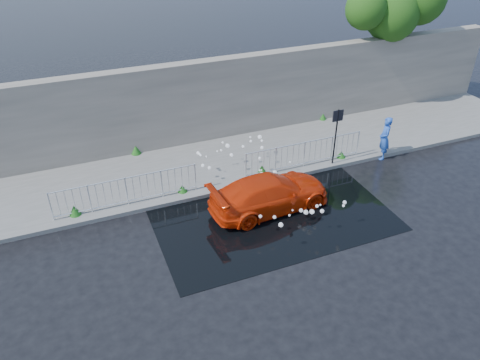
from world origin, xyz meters
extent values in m
plane|color=black|center=(0.00, 0.00, 0.00)|extent=(90.00, 90.00, 0.00)
cube|color=#60605C|center=(0.00, 5.00, 0.07)|extent=(30.00, 4.00, 0.15)
cube|color=#60605C|center=(0.00, 3.00, 0.08)|extent=(30.00, 0.25, 0.16)
cube|color=#676057|center=(0.00, 7.20, 1.90)|extent=(30.00, 0.60, 3.50)
cube|color=black|center=(0.50, 1.00, 0.01)|extent=(8.00, 5.00, 0.01)
cylinder|color=black|center=(4.20, 3.10, 1.25)|extent=(0.06, 0.06, 2.50)
cube|color=black|center=(4.20, 3.10, 2.25)|extent=(0.45, 0.04, 0.45)
cylinder|color=#332114|center=(10.00, 8.20, 2.50)|extent=(0.36, 0.36, 5.00)
sphere|color=#174310|center=(9.50, 7.40, 4.60)|extent=(2.47, 2.47, 2.47)
sphere|color=#174310|center=(8.00, 7.40, 5.00)|extent=(1.87, 1.87, 1.87)
cylinder|color=silver|center=(-6.50, 3.35, 0.70)|extent=(0.05, 0.05, 1.10)
cylinder|color=silver|center=(-1.50, 3.35, 0.70)|extent=(0.05, 0.05, 1.10)
cylinder|color=silver|center=(-4.00, 3.35, 1.22)|extent=(5.00, 0.04, 0.04)
cylinder|color=silver|center=(-4.00, 3.35, 0.27)|extent=(5.00, 0.04, 0.04)
cylinder|color=silver|center=(0.50, 3.35, 0.70)|extent=(0.05, 0.05, 1.10)
cylinder|color=silver|center=(5.50, 3.35, 0.70)|extent=(0.05, 0.05, 1.10)
cylinder|color=silver|center=(3.00, 3.35, 1.22)|extent=(5.00, 0.04, 0.04)
cylinder|color=silver|center=(3.00, 3.35, 0.27)|extent=(5.00, 0.04, 0.04)
cone|color=#124413|center=(-5.80, 3.40, 0.33)|extent=(0.40, 0.40, 0.37)
cone|color=#124413|center=(-2.00, 3.40, 0.28)|extent=(0.36, 0.36, 0.27)
cone|color=#124413|center=(1.20, 3.40, 0.35)|extent=(0.44, 0.44, 0.40)
cone|color=#124413|center=(4.80, 3.40, 0.29)|extent=(0.38, 0.38, 0.27)
cone|color=#124413|center=(-3.00, 6.90, 0.33)|extent=(0.42, 0.42, 0.36)
cone|color=#124413|center=(6.00, 6.90, 0.30)|extent=(0.34, 0.34, 0.30)
sphere|color=white|center=(-0.81, 2.43, 0.32)|extent=(0.09, 0.09, 0.09)
sphere|color=white|center=(1.71, 4.78, 1.03)|extent=(0.17, 0.17, 0.17)
sphere|color=white|center=(-0.81, 4.11, 1.00)|extent=(0.07, 0.07, 0.07)
sphere|color=white|center=(-1.04, 4.42, 1.05)|extent=(0.12, 0.12, 0.12)
sphere|color=white|center=(-1.04, 3.87, 0.79)|extent=(0.13, 0.13, 0.13)
sphere|color=white|center=(0.45, 2.91, 0.36)|extent=(0.07, 0.07, 0.07)
sphere|color=white|center=(1.04, 3.10, 0.55)|extent=(0.06, 0.06, 0.06)
sphere|color=white|center=(-0.07, 4.48, 0.93)|extent=(0.09, 0.09, 0.09)
sphere|color=white|center=(1.49, 2.86, 0.47)|extent=(0.17, 0.17, 0.17)
sphere|color=white|center=(1.46, 4.01, 0.97)|extent=(0.13, 0.13, 0.13)
sphere|color=white|center=(0.09, 4.75, 1.11)|extent=(0.09, 0.09, 0.09)
sphere|color=white|center=(1.30, 4.81, 1.08)|extent=(0.08, 0.08, 0.08)
sphere|color=white|center=(-0.21, 2.72, 0.47)|extent=(0.17, 0.17, 0.17)
sphere|color=white|center=(0.97, 3.09, 0.55)|extent=(0.08, 0.08, 0.08)
sphere|color=white|center=(-0.99, 4.24, 1.03)|extent=(0.09, 0.09, 0.09)
sphere|color=white|center=(1.42, 2.50, 0.33)|extent=(0.08, 0.08, 0.08)
sphere|color=white|center=(0.76, 4.26, 1.04)|extent=(0.11, 0.11, 0.11)
sphere|color=white|center=(0.14, 3.92, 0.96)|extent=(0.14, 0.14, 0.14)
sphere|color=white|center=(-0.23, 4.50, 0.91)|extent=(0.07, 0.07, 0.07)
sphere|color=white|center=(1.50, 2.47, 0.20)|extent=(0.13, 0.13, 0.13)
sphere|color=white|center=(2.27, 3.14, 0.61)|extent=(0.07, 0.07, 0.07)
sphere|color=white|center=(0.00, 2.56, 0.38)|extent=(0.07, 0.07, 0.07)
sphere|color=white|center=(1.16, 3.57, 0.79)|extent=(0.12, 0.12, 0.12)
sphere|color=white|center=(-1.01, 4.32, 1.04)|extent=(0.10, 0.10, 0.10)
sphere|color=white|center=(0.21, 4.52, 1.06)|extent=(0.17, 0.17, 0.17)
sphere|color=white|center=(-0.76, 2.57, 0.15)|extent=(0.17, 0.17, 0.17)
sphere|color=white|center=(-0.85, 3.66, 0.76)|extent=(0.13, 0.13, 0.13)
sphere|color=white|center=(1.74, 4.62, 0.93)|extent=(0.10, 0.10, 0.10)
sphere|color=white|center=(1.22, 4.56, 1.04)|extent=(0.10, 0.10, 0.10)
sphere|color=white|center=(1.28, 2.60, 0.36)|extent=(0.10, 0.10, 0.10)
sphere|color=white|center=(1.13, 2.79, 0.55)|extent=(0.13, 0.13, 0.13)
sphere|color=white|center=(0.88, 2.75, 0.60)|extent=(0.16, 0.16, 0.16)
sphere|color=white|center=(0.72, 0.15, 0.53)|extent=(0.08, 0.08, 0.08)
sphere|color=white|center=(-0.07, -0.76, 1.02)|extent=(0.15, 0.15, 0.15)
sphere|color=white|center=(1.42, 0.29, 0.37)|extent=(0.17, 0.17, 0.17)
sphere|color=white|center=(0.66, -0.12, 0.93)|extent=(0.06, 0.06, 0.06)
sphere|color=white|center=(1.28, -0.35, 0.85)|extent=(0.09, 0.09, 0.09)
sphere|color=white|center=(0.13, 0.08, 0.67)|extent=(0.12, 0.12, 0.12)
sphere|color=white|center=(-0.32, 0.18, 0.76)|extent=(0.11, 0.11, 0.11)
sphere|color=white|center=(1.55, -0.46, 0.88)|extent=(0.14, 0.14, 0.14)
sphere|color=white|center=(2.38, -0.45, 1.01)|extent=(0.13, 0.13, 0.13)
sphere|color=white|center=(1.86, 0.33, 0.48)|extent=(0.12, 0.12, 0.12)
sphere|color=white|center=(1.32, 0.46, 0.36)|extent=(0.14, 0.14, 0.14)
sphere|color=white|center=(1.74, -0.03, 0.80)|extent=(0.06, 0.06, 0.06)
sphere|color=white|center=(1.56, 0.14, 0.45)|extent=(0.17, 0.17, 0.17)
sphere|color=white|center=(2.36, -0.45, 0.88)|extent=(0.09, 0.09, 0.09)
imported|color=red|center=(0.61, 1.45, 0.63)|extent=(4.45, 2.10, 1.26)
imported|color=blue|center=(6.50, 2.95, 0.91)|extent=(0.67, 0.79, 1.83)
camera|label=1|loc=(-5.43, -10.66, 9.71)|focal=35.00mm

